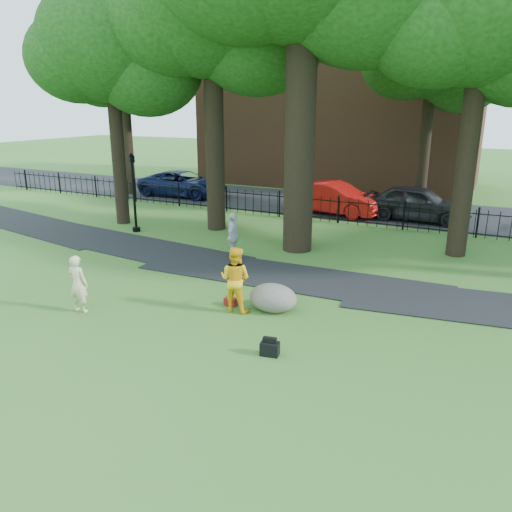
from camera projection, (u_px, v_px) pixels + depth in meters
The scene contains 16 objects.
ground at pixel (196, 315), 13.16m from camera, with size 120.00×120.00×0.00m, color #376523.
footpath at pixel (289, 277), 16.06m from camera, with size 36.00×2.60×0.03m, color black.
street at pixel (361, 208), 26.82m from camera, with size 80.00×7.00×0.02m, color black.
iron_fence at pixel (338, 210), 23.23m from camera, with size 44.00×0.04×1.20m.
brick_building at pixel (340, 94), 33.62m from camera, with size 18.00×8.00×12.00m, color brown.
tree_row at pixel (331, 22), 17.73m from camera, with size 26.82×7.96×12.42m.
woman at pixel (78, 284), 13.20m from camera, with size 0.57×0.38×1.57m, color beige.
man at pixel (235, 279), 13.25m from camera, with size 0.86×0.67×1.78m, color yellow.
pedestrian at pixel (233, 237), 17.54m from camera, with size 1.01×0.42×1.73m, color silver.
boulder at pixel (273, 296), 13.44m from camera, with size 1.33×1.01×0.78m, color gray.
lamppost at pixel (134, 194), 21.39m from camera, with size 0.34×0.34×3.39m.
backpack at pixel (270, 349), 11.04m from camera, with size 0.41×0.26×0.31m, color black.
red_bag at pixel (231, 302), 13.77m from camera, with size 0.33×0.21×0.23m, color maroon.
red_sedan at pixel (334, 198), 25.10m from camera, with size 1.71×4.90×1.61m, color #B9120E.
navy_van at pixel (183, 184), 30.00m from camera, with size 2.51×5.44×1.51m, color #0C1740.
grey_car at pixel (417, 203), 23.67m from camera, with size 1.98×4.93×1.68m, color black.
Camera 1 is at (6.88, -10.11, 5.34)m, focal length 35.00 mm.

